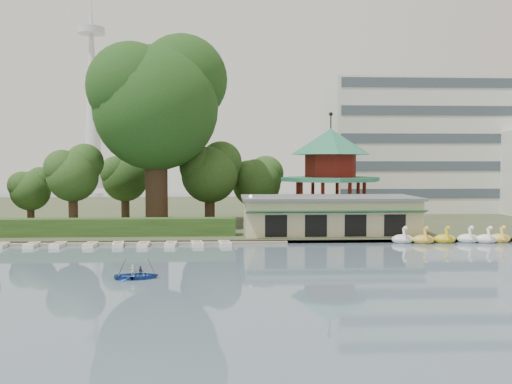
{
  "coord_description": "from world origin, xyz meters",
  "views": [
    {
      "loc": [
        -0.9,
        -38.23,
        7.95
      ],
      "look_at": [
        2.0,
        18.0,
        5.0
      ],
      "focal_mm": 40.0,
      "sensor_mm": 36.0,
      "label": 1
    }
  ],
  "objects": [
    {
      "name": "lamp_post",
      "position": [
        1.5,
        19.0,
        3.34
      ],
      "size": [
        0.36,
        0.36,
        4.28
      ],
      "color": "black",
      "rests_on": "shore"
    },
    {
      "name": "ground_plane",
      "position": [
        0.0,
        0.0,
        0.0
      ],
      "size": [
        220.0,
        220.0,
        0.0
      ],
      "primitive_type": "plane",
      "color": "slate",
      "rests_on": "ground"
    },
    {
      "name": "broadcast_tower",
      "position": [
        -42.0,
        140.0,
        33.98
      ],
      "size": [
        8.0,
        8.0,
        96.0
      ],
      "color": "silver",
      "rests_on": "ground"
    },
    {
      "name": "boathouse",
      "position": [
        10.0,
        21.97,
        2.37
      ],
      "size": [
        18.6,
        9.39,
        3.9
      ],
      "color": "beige",
      "rests_on": "shore"
    },
    {
      "name": "dock",
      "position": [
        -12.0,
        17.2,
        0.12
      ],
      "size": [
        34.0,
        1.6,
        0.24
      ],
      "primitive_type": "cube",
      "color": "gray",
      "rests_on": "ground"
    },
    {
      "name": "hedge",
      "position": [
        -15.0,
        20.5,
        1.3
      ],
      "size": [
        30.0,
        2.0,
        1.8
      ],
      "primitive_type": "cube",
      "color": "#2C4D1D",
      "rests_on": "shore"
    },
    {
      "name": "office_building",
      "position": [
        32.67,
        49.0,
        9.73
      ],
      "size": [
        38.0,
        18.0,
        20.0
      ],
      "color": "silver",
      "rests_on": "shore"
    },
    {
      "name": "rowboat_with_passengers",
      "position": [
        -7.05,
        0.66,
        0.43
      ],
      "size": [
        4.5,
        3.44,
        2.01
      ],
      "color": "#2B56AC",
      "rests_on": "ground"
    },
    {
      "name": "shore",
      "position": [
        0.0,
        52.0,
        0.2
      ],
      "size": [
        220.0,
        70.0,
        0.4
      ],
      "primitive_type": "cube",
      "color": "#424930",
      "rests_on": "ground"
    },
    {
      "name": "pavilion",
      "position": [
        12.0,
        32.0,
        7.48
      ],
      "size": [
        12.4,
        12.4,
        13.5
      ],
      "color": "beige",
      "rests_on": "shore"
    },
    {
      "name": "moored_rowboats",
      "position": [
        -13.98,
        15.81,
        0.18
      ],
      "size": [
        27.12,
        2.76,
        0.36
      ],
      "color": "white",
      "rests_on": "ground"
    },
    {
      "name": "swan_boats",
      "position": [
        22.73,
        16.58,
        0.4
      ],
      "size": [
        15.61,
        2.13,
        1.92
      ],
      "color": "white",
      "rests_on": "ground"
    },
    {
      "name": "small_trees",
      "position": [
        -10.81,
        31.91,
        6.21
      ],
      "size": [
        39.46,
        16.16,
        10.17
      ],
      "color": "#3A281C",
      "rests_on": "shore"
    },
    {
      "name": "big_tree",
      "position": [
        -8.81,
        28.23,
        15.3
      ],
      "size": [
        15.73,
        14.66,
        22.66
      ],
      "color": "#3A281C",
      "rests_on": "shore"
    },
    {
      "name": "embankment",
      "position": [
        0.0,
        17.3,
        0.15
      ],
      "size": [
        220.0,
        0.6,
        0.3
      ],
      "primitive_type": "cube",
      "color": "gray",
      "rests_on": "ground"
    }
  ]
}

